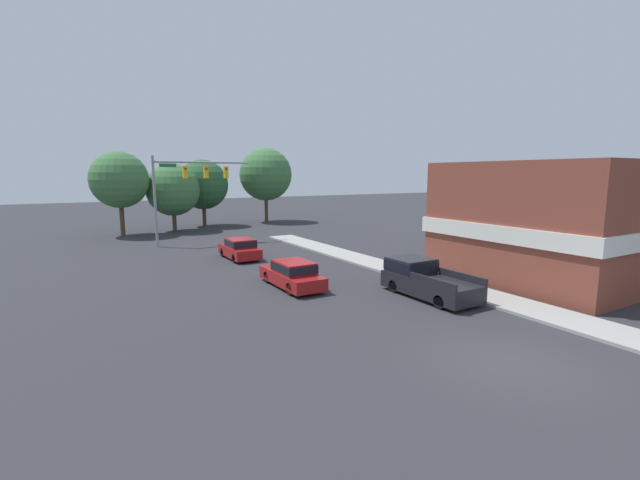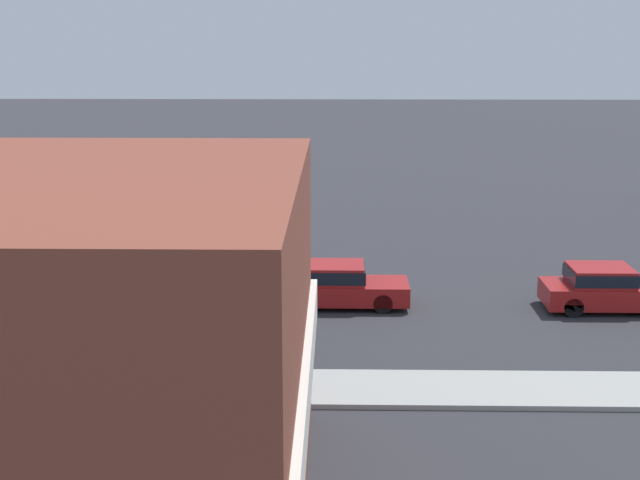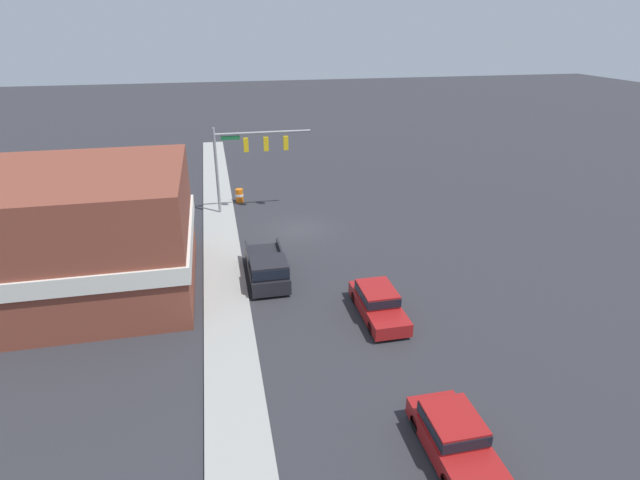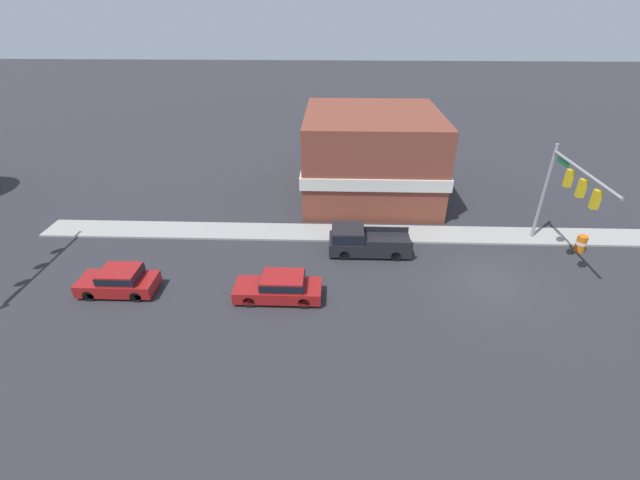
{
  "view_description": "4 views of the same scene",
  "coord_description": "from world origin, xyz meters",
  "px_view_note": "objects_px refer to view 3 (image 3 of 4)",
  "views": [
    {
      "loc": [
        -12.17,
        -8.38,
        6.2
      ],
      "look_at": [
        -0.07,
        12.31,
        2.5
      ],
      "focal_mm": 24.0,
      "sensor_mm": 36.0,
      "label": 1
    },
    {
      "loc": [
        27.71,
        12.29,
        9.24
      ],
      "look_at": [
        -1.08,
        11.72,
        2.52
      ],
      "focal_mm": 50.0,
      "sensor_mm": 36.0,
      "label": 2
    },
    {
      "loc": [
        5.68,
        33.18,
        13.92
      ],
      "look_at": [
        0.39,
        8.7,
        2.92
      ],
      "focal_mm": 28.0,
      "sensor_mm": 36.0,
      "label": 3
    },
    {
      "loc": [
        -20.98,
        9.34,
        14.74
      ],
      "look_at": [
        -0.34,
        10.07,
        2.92
      ],
      "focal_mm": 24.0,
      "sensor_mm": 36.0,
      "label": 4
    }
  ],
  "objects_px": {
    "car_lead": "(378,302)",
    "pickup_truck_parked": "(267,268)",
    "construction_barrel": "(239,196)",
    "car_second_ahead": "(454,436)"
  },
  "relations": [
    {
      "from": "car_lead",
      "to": "pickup_truck_parked",
      "type": "bearing_deg",
      "value": -43.22
    },
    {
      "from": "car_lead",
      "to": "pickup_truck_parked",
      "type": "height_order",
      "value": "pickup_truck_parked"
    },
    {
      "from": "construction_barrel",
      "to": "car_second_ahead",
      "type": "bearing_deg",
      "value": 100.98
    },
    {
      "from": "car_lead",
      "to": "pickup_truck_parked",
      "type": "distance_m",
      "value": 7.02
    },
    {
      "from": "pickup_truck_parked",
      "to": "construction_barrel",
      "type": "distance_m",
      "value": 14.44
    },
    {
      "from": "car_second_ahead",
      "to": "car_lead",
      "type": "bearing_deg",
      "value": -91.66
    },
    {
      "from": "pickup_truck_parked",
      "to": "construction_barrel",
      "type": "relative_size",
      "value": 4.64
    },
    {
      "from": "car_lead",
      "to": "car_second_ahead",
      "type": "xyz_separation_m",
      "value": [
        0.27,
        9.15,
        0.01
      ]
    },
    {
      "from": "car_second_ahead",
      "to": "pickup_truck_parked",
      "type": "distance_m",
      "value": 14.78
    },
    {
      "from": "car_lead",
      "to": "pickup_truck_parked",
      "type": "relative_size",
      "value": 0.91
    }
  ]
}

